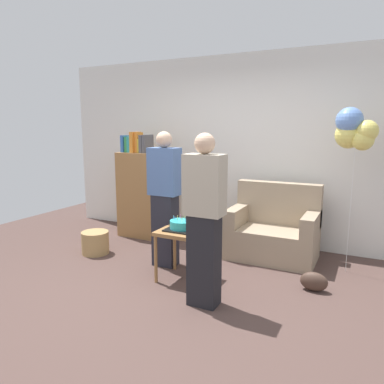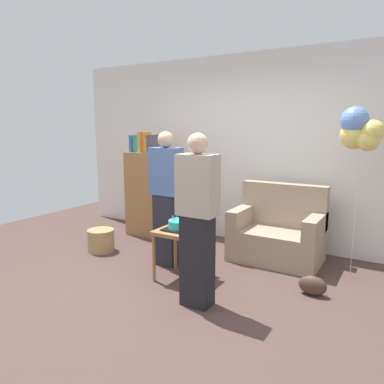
{
  "view_description": "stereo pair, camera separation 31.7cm",
  "coord_description": "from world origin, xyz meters",
  "px_view_note": "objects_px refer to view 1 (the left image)",
  "views": [
    {
      "loc": [
        1.75,
        -3.06,
        1.68
      ],
      "look_at": [
        -0.07,
        0.59,
        0.95
      ],
      "focal_mm": 34.04,
      "sensor_mm": 36.0,
      "label": 1
    },
    {
      "loc": [
        2.03,
        -2.9,
        1.68
      ],
      "look_at": [
        -0.07,
        0.59,
        0.95
      ],
      "focal_mm": 34.04,
      "sensor_mm": 36.0,
      "label": 2
    }
  ],
  "objects_px": {
    "side_table": "(182,237)",
    "wicker_basket": "(95,243)",
    "person_holding_cake": "(204,220)",
    "person_blowing_candles": "(165,199)",
    "birthday_cake": "(182,225)",
    "bookshelf": "(144,192)",
    "balloon_bunch": "(354,131)",
    "couch": "(273,232)",
    "handbag": "(314,282)"
  },
  "relations": [
    {
      "from": "couch",
      "to": "person_holding_cake",
      "type": "distance_m",
      "value": 1.67
    },
    {
      "from": "person_holding_cake",
      "to": "person_blowing_candles",
      "type": "bearing_deg",
      "value": -43.49
    },
    {
      "from": "birthday_cake",
      "to": "person_blowing_candles",
      "type": "height_order",
      "value": "person_blowing_candles"
    },
    {
      "from": "balloon_bunch",
      "to": "bookshelf",
      "type": "bearing_deg",
      "value": 178.44
    },
    {
      "from": "bookshelf",
      "to": "person_holding_cake",
      "type": "relative_size",
      "value": 0.99
    },
    {
      "from": "side_table",
      "to": "person_holding_cake",
      "type": "xyz_separation_m",
      "value": [
        0.47,
        -0.43,
        0.35
      ]
    },
    {
      "from": "couch",
      "to": "handbag",
      "type": "bearing_deg",
      "value": -51.74
    },
    {
      "from": "couch",
      "to": "person_blowing_candles",
      "type": "height_order",
      "value": "person_blowing_candles"
    },
    {
      "from": "birthday_cake",
      "to": "person_holding_cake",
      "type": "xyz_separation_m",
      "value": [
        0.47,
        -0.43,
        0.21
      ]
    },
    {
      "from": "couch",
      "to": "birthday_cake",
      "type": "relative_size",
      "value": 3.44
    },
    {
      "from": "side_table",
      "to": "balloon_bunch",
      "type": "bearing_deg",
      "value": 34.39
    },
    {
      "from": "side_table",
      "to": "wicker_basket",
      "type": "height_order",
      "value": "side_table"
    },
    {
      "from": "side_table",
      "to": "person_holding_cake",
      "type": "distance_m",
      "value": 0.72
    },
    {
      "from": "person_holding_cake",
      "to": "handbag",
      "type": "height_order",
      "value": "person_holding_cake"
    },
    {
      "from": "couch",
      "to": "wicker_basket",
      "type": "distance_m",
      "value": 2.37
    },
    {
      "from": "person_holding_cake",
      "to": "balloon_bunch",
      "type": "relative_size",
      "value": 0.86
    },
    {
      "from": "bookshelf",
      "to": "person_blowing_candles",
      "type": "xyz_separation_m",
      "value": [
        0.9,
        -0.89,
        0.14
      ]
    },
    {
      "from": "couch",
      "to": "person_holding_cake",
      "type": "xyz_separation_m",
      "value": [
        -0.27,
        -1.57,
        0.49
      ]
    },
    {
      "from": "birthday_cake",
      "to": "balloon_bunch",
      "type": "bearing_deg",
      "value": 34.39
    },
    {
      "from": "person_blowing_candles",
      "to": "couch",
      "type": "bearing_deg",
      "value": 21.87
    },
    {
      "from": "bookshelf",
      "to": "person_blowing_candles",
      "type": "height_order",
      "value": "person_blowing_candles"
    },
    {
      "from": "couch",
      "to": "person_blowing_candles",
      "type": "relative_size",
      "value": 0.67
    },
    {
      "from": "couch",
      "to": "person_blowing_candles",
      "type": "xyz_separation_m",
      "value": [
        -1.12,
        -0.86,
        0.49
      ]
    },
    {
      "from": "bookshelf",
      "to": "birthday_cake",
      "type": "distance_m",
      "value": 1.74
    },
    {
      "from": "birthday_cake",
      "to": "person_blowing_candles",
      "type": "bearing_deg",
      "value": 143.04
    },
    {
      "from": "bookshelf",
      "to": "wicker_basket",
      "type": "relative_size",
      "value": 4.47
    },
    {
      "from": "bookshelf",
      "to": "balloon_bunch",
      "type": "bearing_deg",
      "value": -1.56
    },
    {
      "from": "handbag",
      "to": "bookshelf",
      "type": "bearing_deg",
      "value": 162.61
    },
    {
      "from": "person_blowing_candles",
      "to": "handbag",
      "type": "distance_m",
      "value": 1.9
    },
    {
      "from": "person_blowing_candles",
      "to": "balloon_bunch",
      "type": "relative_size",
      "value": 0.86
    },
    {
      "from": "couch",
      "to": "wicker_basket",
      "type": "xyz_separation_m",
      "value": [
        -2.17,
        -0.93,
        -0.19
      ]
    },
    {
      "from": "bookshelf",
      "to": "wicker_basket",
      "type": "xyz_separation_m",
      "value": [
        -0.15,
        -0.96,
        -0.54
      ]
    },
    {
      "from": "wicker_basket",
      "to": "side_table",
      "type": "bearing_deg",
      "value": -8.63
    },
    {
      "from": "wicker_basket",
      "to": "handbag",
      "type": "xyz_separation_m",
      "value": [
        2.8,
        0.13,
        -0.05
      ]
    },
    {
      "from": "side_table",
      "to": "birthday_cake",
      "type": "bearing_deg",
      "value": -36.35
    },
    {
      "from": "person_blowing_candles",
      "to": "wicker_basket",
      "type": "distance_m",
      "value": 1.26
    },
    {
      "from": "person_holding_cake",
      "to": "balloon_bunch",
      "type": "distance_m",
      "value": 2.07
    },
    {
      "from": "balloon_bunch",
      "to": "side_table",
      "type": "bearing_deg",
      "value": -145.61
    },
    {
      "from": "side_table",
      "to": "person_holding_cake",
      "type": "relative_size",
      "value": 0.35
    },
    {
      "from": "birthday_cake",
      "to": "person_blowing_candles",
      "type": "xyz_separation_m",
      "value": [
        -0.38,
        0.29,
        0.21
      ]
    },
    {
      "from": "person_blowing_candles",
      "to": "handbag",
      "type": "bearing_deg",
      "value": -13.88
    },
    {
      "from": "person_holding_cake",
      "to": "wicker_basket",
      "type": "xyz_separation_m",
      "value": [
        -1.9,
        0.64,
        -0.68
      ]
    },
    {
      "from": "side_table",
      "to": "wicker_basket",
      "type": "relative_size",
      "value": 1.58
    },
    {
      "from": "couch",
      "to": "wicker_basket",
      "type": "relative_size",
      "value": 3.06
    },
    {
      "from": "couch",
      "to": "person_holding_cake",
      "type": "height_order",
      "value": "person_holding_cake"
    },
    {
      "from": "side_table",
      "to": "person_blowing_candles",
      "type": "relative_size",
      "value": 0.35
    },
    {
      "from": "person_blowing_candles",
      "to": "balloon_bunch",
      "type": "xyz_separation_m",
      "value": [
        1.99,
        0.81,
        0.81
      ]
    },
    {
      "from": "side_table",
      "to": "couch",
      "type": "bearing_deg",
      "value": 57.48
    },
    {
      "from": "couch",
      "to": "birthday_cake",
      "type": "bearing_deg",
      "value": -122.52
    },
    {
      "from": "person_holding_cake",
      "to": "bookshelf",
      "type": "bearing_deg",
      "value": -45.87
    }
  ]
}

